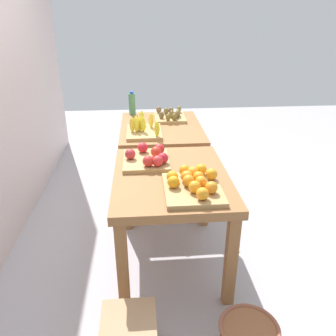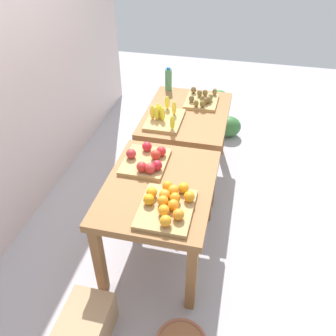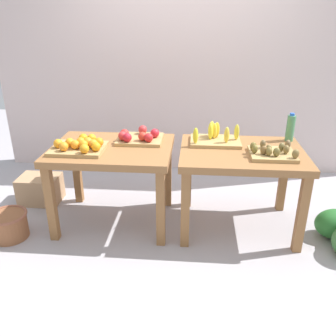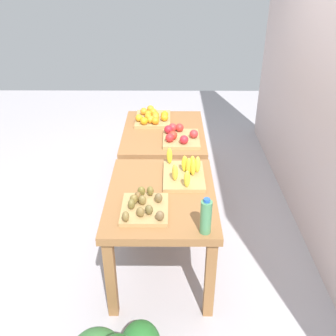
# 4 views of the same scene
# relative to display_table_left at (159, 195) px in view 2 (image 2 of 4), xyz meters

# --- Properties ---
(ground_plane) EXTENTS (8.00, 8.00, 0.00)m
(ground_plane) POSITION_rel_display_table_left_xyz_m (0.56, 0.00, -0.63)
(ground_plane) COLOR #A9A4AA
(back_wall) EXTENTS (4.40, 0.12, 3.00)m
(back_wall) POSITION_rel_display_table_left_xyz_m (0.56, 1.35, 0.87)
(back_wall) COLOR beige
(back_wall) RESTS_ON ground_plane
(display_table_left) EXTENTS (1.04, 0.80, 0.74)m
(display_table_left) POSITION_rel_display_table_left_xyz_m (0.00, 0.00, 0.00)
(display_table_left) COLOR #926136
(display_table_left) RESTS_ON ground_plane
(display_table_right) EXTENTS (1.04, 0.80, 0.74)m
(display_table_right) POSITION_rel_display_table_left_xyz_m (1.12, 0.00, 0.00)
(display_table_right) COLOR #926136
(display_table_right) RESTS_ON ground_plane
(orange_bin) EXTENTS (0.45, 0.36, 0.11)m
(orange_bin) POSITION_rel_display_table_left_xyz_m (-0.23, -0.12, 0.15)
(orange_bin) COLOR tan
(orange_bin) RESTS_ON display_table_left
(apple_bin) EXTENTS (0.40, 0.34, 0.11)m
(apple_bin) POSITION_rel_display_table_left_xyz_m (0.22, 0.15, 0.15)
(apple_bin) COLOR tan
(apple_bin) RESTS_ON display_table_left
(banana_crate) EXTENTS (0.44, 0.32, 0.17)m
(banana_crate) POSITION_rel_display_table_left_xyz_m (0.90, 0.18, 0.15)
(banana_crate) COLOR tan
(banana_crate) RESTS_ON display_table_right
(kiwi_bin) EXTENTS (0.37, 0.32, 0.10)m
(kiwi_bin) POSITION_rel_display_table_left_xyz_m (1.34, -0.11, 0.14)
(kiwi_bin) COLOR tan
(kiwi_bin) RESTS_ON display_table_right
(water_bottle) EXTENTS (0.07, 0.07, 0.25)m
(water_bottle) POSITION_rel_display_table_left_xyz_m (1.57, 0.29, 0.23)
(water_bottle) COLOR #4C8C59
(water_bottle) RESTS_ON display_table_right
(watermelon_pile) EXTENTS (0.58, 0.59, 0.48)m
(watermelon_pile) POSITION_rel_display_table_left_xyz_m (2.06, -0.24, -0.45)
(watermelon_pile) COLOR #28613C
(watermelon_pile) RESTS_ON ground_plane
(cardboard_produce_box) EXTENTS (0.40, 0.30, 0.28)m
(cardboard_produce_box) POSITION_rel_display_table_left_xyz_m (-0.85, 0.30, -0.49)
(cardboard_produce_box) COLOR tan
(cardboard_produce_box) RESTS_ON ground_plane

